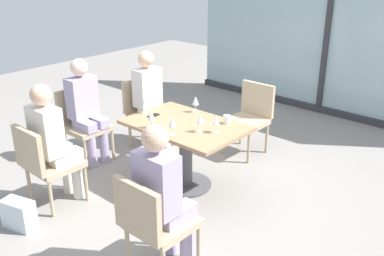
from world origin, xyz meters
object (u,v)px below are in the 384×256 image
at_px(person_front_right, 163,192).
at_px(person_front_left, 53,138).
at_px(chair_near_window, 250,114).
at_px(chair_far_left, 146,109).
at_px(person_side_end, 86,106).
at_px(wine_glass_3, 145,102).
at_px(dining_table_main, 186,141).
at_px(person_far_left, 151,96).
at_px(wine_glass_4, 216,120).
at_px(chair_front_right, 153,221).
at_px(wine_glass_0, 151,116).
at_px(wine_glass_2, 172,122).
at_px(cell_phone_on_table, 153,116).
at_px(wine_glass_1, 196,101).
at_px(coffee_cup, 227,120).
at_px(chair_side_end, 82,120).
at_px(chair_front_left, 45,161).
at_px(wine_glass_5, 200,119).
at_px(handbag_0, 19,214).

bearing_deg(person_front_right, person_front_left, 180.00).
bearing_deg(chair_near_window, person_front_left, -108.29).
height_order(chair_far_left, person_front_left, person_front_left).
xyz_separation_m(person_side_end, wine_glass_3, (0.75, 0.25, 0.16)).
distance_m(dining_table_main, person_far_left, 1.14).
bearing_deg(wine_glass_4, chair_near_window, 107.94).
bearing_deg(chair_far_left, chair_front_right, -41.52).
relative_size(chair_far_left, wine_glass_0, 4.70).
distance_m(chair_far_left, person_front_right, 2.46).
bearing_deg(wine_glass_4, wine_glass_2, -129.96).
height_order(person_front_right, cell_phone_on_table, person_front_right).
distance_m(dining_table_main, person_front_right, 1.34).
distance_m(dining_table_main, cell_phone_on_table, 0.47).
relative_size(wine_glass_1, wine_glass_3, 1.00).
distance_m(person_front_right, wine_glass_4, 1.18).
bearing_deg(coffee_cup, wine_glass_0, -129.52).
height_order(chair_side_end, chair_near_window, same).
height_order(person_side_end, coffee_cup, person_side_end).
xyz_separation_m(wine_glass_2, cell_phone_on_table, (-0.52, 0.25, -0.13)).
relative_size(chair_side_end, wine_glass_0, 4.70).
bearing_deg(person_front_right, wine_glass_4, 108.65).
xyz_separation_m(person_front_left, wine_glass_2, (0.86, 0.78, 0.16)).
height_order(chair_near_window, wine_glass_3, wine_glass_3).
relative_size(dining_table_main, wine_glass_4, 6.66).
xyz_separation_m(chair_front_left, cell_phone_on_table, (0.34, 1.14, 0.24)).
distance_m(person_front_right, wine_glass_0, 1.22).
xyz_separation_m(chair_near_window, wine_glass_1, (-0.15, -0.87, 0.37)).
bearing_deg(wine_glass_4, person_front_left, -135.72).
height_order(dining_table_main, person_side_end, person_side_end).
bearing_deg(chair_front_left, person_front_right, 4.12).
distance_m(wine_glass_0, coffee_cup, 0.78).
bearing_deg(coffee_cup, wine_glass_1, 174.14).
bearing_deg(wine_glass_5, wine_glass_4, 35.58).
relative_size(dining_table_main, chair_front_left, 1.42).
distance_m(wine_glass_0, cell_phone_on_table, 0.37).
height_order(chair_front_left, wine_glass_4, wine_glass_4).
relative_size(person_side_end, wine_glass_0, 6.81).
height_order(wine_glass_2, wine_glass_3, same).
relative_size(chair_front_right, wine_glass_0, 4.70).
relative_size(chair_far_left, coffee_cup, 9.67).
height_order(wine_glass_5, coffee_cup, wine_glass_5).
height_order(chair_front_left, wine_glass_2, wine_glass_2).
bearing_deg(person_front_right, person_side_end, 159.30).
distance_m(dining_table_main, chair_side_end, 1.44).
xyz_separation_m(wine_glass_5, handbag_0, (-0.89, -1.53, -0.72)).
height_order(chair_far_left, person_side_end, person_side_end).
xyz_separation_m(chair_front_right, wine_glass_1, (-0.91, 1.53, 0.37)).
bearing_deg(wine_glass_3, chair_front_right, -41.18).
bearing_deg(dining_table_main, chair_far_left, 157.36).
xyz_separation_m(chair_far_left, wine_glass_1, (0.98, -0.14, 0.37)).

